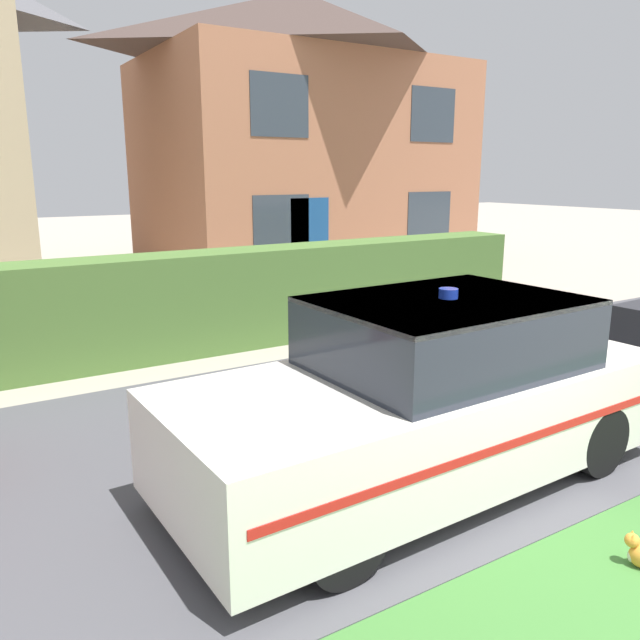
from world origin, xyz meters
The scene contains 4 objects.
road_strip centered at (0.00, 3.70, 0.01)m, with size 28.00×5.03×0.01m, color #4C4C51.
garden_hedge centered at (-0.51, 7.32, 0.75)m, with size 11.84×0.86×1.50m, color #4C7233.
police_car centered at (-0.45, 2.40, 0.77)m, with size 4.55×1.96×1.68m.
house_right centered at (4.82, 13.77, 3.68)m, with size 8.21×6.11×7.22m.
Camera 1 is at (-3.91, -1.45, 2.65)m, focal length 35.00 mm.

